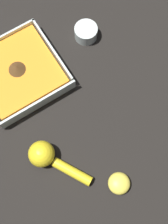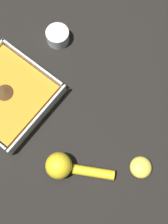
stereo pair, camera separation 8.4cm
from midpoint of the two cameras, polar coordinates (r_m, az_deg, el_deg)
ground_plane at (r=0.91m, az=-9.54°, el=6.06°), size 4.00×4.00×0.00m
square_dish at (r=0.89m, az=-9.16°, el=6.57°), size 0.23×0.23×0.05m
spice_bowl at (r=0.94m, az=2.94°, el=13.93°), size 0.07×0.07×0.04m
lemon_squeezer at (r=0.81m, az=-3.83°, el=-8.73°), size 0.12×0.17×0.07m
lemon_half at (r=0.82m, az=9.38°, el=-13.24°), size 0.06×0.06×0.03m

